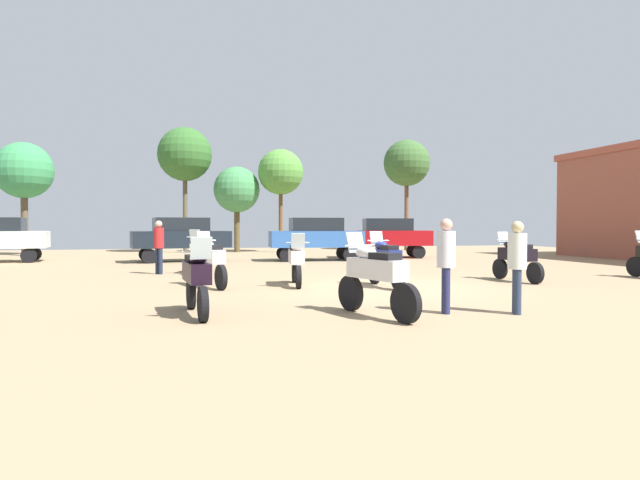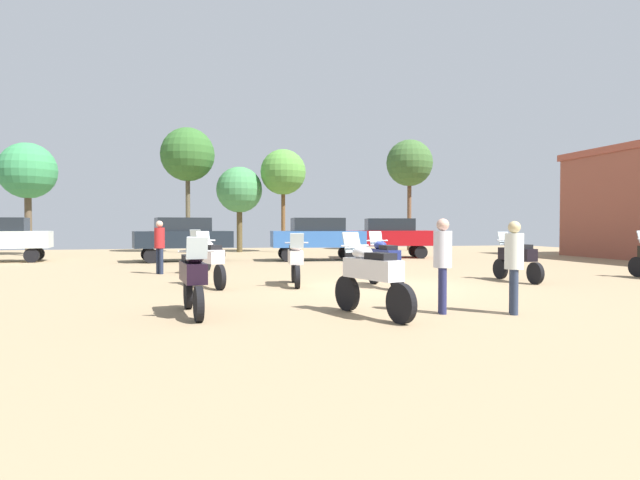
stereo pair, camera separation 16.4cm
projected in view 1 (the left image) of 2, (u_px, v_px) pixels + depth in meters
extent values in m
cube|color=#957D5C|center=(385.00, 287.00, 14.24)|extent=(44.00, 52.00, 0.02)
cylinder|color=black|center=(636.00, 267.00, 17.07)|extent=(0.18, 0.65, 0.65)
cylinder|color=black|center=(203.00, 304.00, 9.02)|extent=(0.19, 0.62, 0.61)
cylinder|color=black|center=(191.00, 293.00, 10.45)|extent=(0.19, 0.62, 0.61)
cube|color=black|center=(196.00, 272.00, 9.72)|extent=(0.51, 1.34, 0.36)
ellipsoid|color=black|center=(199.00, 258.00, 9.44)|extent=(0.38, 0.51, 0.24)
cube|color=black|center=(195.00, 258.00, 9.93)|extent=(0.36, 0.59, 0.12)
cube|color=silver|center=(201.00, 248.00, 9.13)|extent=(0.38, 0.19, 0.39)
cylinder|color=#B7B7BC|center=(200.00, 251.00, 9.22)|extent=(0.62, 0.11, 0.04)
cylinder|color=black|center=(194.00, 265.00, 17.71)|extent=(0.31, 0.68, 0.67)
cylinder|color=black|center=(206.00, 262.00, 19.24)|extent=(0.31, 0.68, 0.67)
cube|color=silver|center=(200.00, 248.00, 18.46)|extent=(0.73, 1.35, 0.36)
ellipsoid|color=silver|center=(198.00, 240.00, 18.16)|extent=(0.45, 0.55, 0.24)
cube|color=black|center=(202.00, 241.00, 18.68)|extent=(0.45, 0.62, 0.12)
cube|color=silver|center=(195.00, 235.00, 17.84)|extent=(0.39, 0.25, 0.39)
cylinder|color=#B7B7BC|center=(196.00, 237.00, 17.93)|extent=(0.60, 0.22, 0.04)
cylinder|color=black|center=(374.00, 272.00, 14.95)|extent=(0.15, 0.65, 0.64)
cylinder|color=black|center=(398.00, 278.00, 13.50)|extent=(0.15, 0.65, 0.64)
cube|color=navy|center=(386.00, 256.00, 14.21)|extent=(0.43, 1.31, 0.36)
ellipsoid|color=navy|center=(381.00, 245.00, 14.48)|extent=(0.35, 0.50, 0.24)
cube|color=black|center=(389.00, 247.00, 13.99)|extent=(0.33, 0.58, 0.12)
cube|color=silver|center=(377.00, 238.00, 14.79)|extent=(0.37, 0.17, 0.39)
cylinder|color=#B7B7BC|center=(378.00, 241.00, 14.70)|extent=(0.62, 0.07, 0.04)
cylinder|color=black|center=(298.00, 277.00, 13.83)|extent=(0.20, 0.62, 0.61)
cylinder|color=black|center=(294.00, 272.00, 15.33)|extent=(0.20, 0.62, 0.61)
cube|color=silver|center=(296.00, 257.00, 14.57)|extent=(0.52, 1.32, 0.36)
ellipsoid|color=silver|center=(297.00, 247.00, 14.28)|extent=(0.38, 0.52, 0.24)
cube|color=black|center=(296.00, 248.00, 14.79)|extent=(0.37, 0.59, 0.12)
cube|color=silver|center=(298.00, 241.00, 13.95)|extent=(0.38, 0.20, 0.39)
cylinder|color=#B7B7BC|center=(298.00, 243.00, 14.05)|extent=(0.62, 0.11, 0.04)
cylinder|color=black|center=(351.00, 293.00, 10.23)|extent=(0.32, 0.68, 0.68)
cylinder|color=black|center=(406.00, 303.00, 8.87)|extent=(0.32, 0.68, 0.68)
cube|color=silver|center=(376.00, 269.00, 9.54)|extent=(0.76, 1.41, 0.36)
ellipsoid|color=silver|center=(366.00, 253.00, 9.79)|extent=(0.45, 0.55, 0.24)
cube|color=black|center=(385.00, 256.00, 9.33)|extent=(0.46, 0.62, 0.12)
cube|color=silver|center=(355.00, 242.00, 10.08)|extent=(0.39, 0.25, 0.39)
cylinder|color=#B7B7BC|center=(358.00, 246.00, 9.99)|extent=(0.60, 0.22, 0.04)
cylinder|color=black|center=(500.00, 269.00, 16.43)|extent=(0.16, 0.62, 0.62)
cylinder|color=black|center=(535.00, 273.00, 14.92)|extent=(0.16, 0.62, 0.62)
cube|color=black|center=(517.00, 254.00, 15.66)|extent=(0.44, 1.37, 0.36)
ellipsoid|color=black|center=(510.00, 244.00, 15.94)|extent=(0.35, 0.50, 0.24)
cube|color=black|center=(522.00, 246.00, 15.43)|extent=(0.33, 0.58, 0.12)
cube|color=silver|center=(503.00, 238.00, 16.26)|extent=(0.37, 0.17, 0.39)
cylinder|color=#B7B7BC|center=(505.00, 240.00, 16.17)|extent=(0.62, 0.07, 0.04)
cylinder|color=black|center=(202.00, 273.00, 14.77)|extent=(0.30, 0.66, 0.65)
cylinder|color=black|center=(221.00, 277.00, 13.51)|extent=(0.30, 0.66, 0.65)
cube|color=silver|center=(211.00, 256.00, 14.13)|extent=(0.70, 1.30, 0.36)
ellipsoid|color=silver|center=(208.00, 245.00, 14.36)|extent=(0.44, 0.55, 0.24)
cube|color=black|center=(214.00, 247.00, 13.93)|extent=(0.45, 0.62, 0.12)
cube|color=silver|center=(204.00, 238.00, 14.63)|extent=(0.39, 0.25, 0.39)
cylinder|color=#B7B7BC|center=(205.00, 241.00, 14.55)|extent=(0.60, 0.21, 0.04)
cylinder|color=black|center=(360.00, 252.00, 26.41)|extent=(0.67, 0.34, 0.64)
cylinder|color=black|center=(357.00, 251.00, 27.85)|extent=(0.67, 0.34, 0.64)
cylinder|color=black|center=(419.00, 252.00, 26.54)|extent=(0.67, 0.34, 0.64)
cylinder|color=black|center=(413.00, 251.00, 27.97)|extent=(0.67, 0.34, 0.64)
cube|color=#9F0E14|center=(387.00, 238.00, 27.17)|extent=(4.57, 2.63, 0.75)
cube|color=black|center=(387.00, 225.00, 27.16)|extent=(2.64, 2.03, 0.61)
cylinder|color=black|center=(149.00, 256.00, 23.07)|extent=(0.67, 0.32, 0.64)
cylinder|color=black|center=(146.00, 254.00, 24.39)|extent=(0.67, 0.32, 0.64)
cylinder|color=black|center=(216.00, 255.00, 24.22)|extent=(0.67, 0.32, 0.64)
cylinder|color=black|center=(210.00, 253.00, 25.55)|extent=(0.67, 0.32, 0.64)
cube|color=black|center=(181.00, 239.00, 24.29)|extent=(4.53, 2.46, 0.75)
cube|color=black|center=(181.00, 224.00, 24.27)|extent=(2.59, 1.94, 0.61)
cylinder|color=black|center=(29.00, 256.00, 23.47)|extent=(0.66, 0.29, 0.64)
cylinder|color=black|center=(34.00, 254.00, 24.83)|extent=(0.66, 0.29, 0.64)
cylinder|color=black|center=(287.00, 255.00, 24.02)|extent=(0.65, 0.26, 0.64)
cylinder|color=black|center=(283.00, 253.00, 25.44)|extent=(0.65, 0.26, 0.64)
cylinder|color=black|center=(350.00, 254.00, 24.55)|extent=(0.65, 0.26, 0.64)
cylinder|color=black|center=(343.00, 253.00, 25.96)|extent=(0.65, 0.26, 0.64)
cube|color=#2E5BA0|center=(316.00, 239.00, 24.98)|extent=(4.41, 2.08, 0.75)
cube|color=black|center=(316.00, 224.00, 24.96)|extent=(2.46, 1.73, 0.61)
cylinder|color=#263148|center=(516.00, 291.00, 9.94)|extent=(0.14, 0.14, 0.83)
cylinder|color=#263148|center=(517.00, 292.00, 9.77)|extent=(0.14, 0.14, 0.83)
cylinder|color=silver|center=(517.00, 251.00, 9.83)|extent=(0.45, 0.45, 0.66)
sphere|color=tan|center=(517.00, 227.00, 9.82)|extent=(0.23, 0.23, 0.23)
cylinder|color=#1E273D|center=(161.00, 261.00, 17.90)|extent=(0.14, 0.14, 0.88)
cylinder|color=#1E273D|center=(157.00, 261.00, 18.00)|extent=(0.14, 0.14, 0.88)
cylinder|color=#AC2022|center=(159.00, 238.00, 17.93)|extent=(0.48, 0.48, 0.69)
sphere|color=tan|center=(159.00, 224.00, 17.91)|extent=(0.24, 0.24, 0.24)
cylinder|color=#222550|center=(445.00, 290.00, 10.01)|extent=(0.14, 0.14, 0.86)
cylinder|color=#222550|center=(446.00, 291.00, 9.84)|extent=(0.14, 0.14, 0.86)
cylinder|color=silver|center=(446.00, 249.00, 9.91)|extent=(0.44, 0.44, 0.68)
sphere|color=tan|center=(446.00, 225.00, 9.89)|extent=(0.23, 0.23, 0.23)
cylinder|color=#4E4634|center=(185.00, 210.00, 32.27)|extent=(0.27, 0.27, 5.22)
sphere|color=#316028|center=(185.00, 154.00, 32.18)|extent=(3.24, 3.24, 3.24)
cylinder|color=brown|center=(281.00, 217.00, 32.87)|extent=(0.24, 0.24, 4.31)
sphere|color=#4D8A37|center=(281.00, 172.00, 32.79)|extent=(2.80, 2.80, 2.80)
cylinder|color=#4E4126|center=(237.00, 226.00, 32.95)|extent=(0.35, 0.35, 3.23)
sphere|color=#40834B|center=(237.00, 190.00, 32.89)|extent=(2.83, 2.83, 2.83)
cylinder|color=brown|center=(25.00, 219.00, 28.98)|extent=(0.36, 0.36, 3.96)
sphere|color=#35854C|center=(24.00, 170.00, 28.91)|extent=(3.04, 3.04, 3.04)
cylinder|color=brown|center=(406.00, 212.00, 35.49)|extent=(0.27, 0.27, 5.11)
sphere|color=#395F2C|center=(407.00, 163.00, 35.41)|extent=(3.07, 3.07, 3.07)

